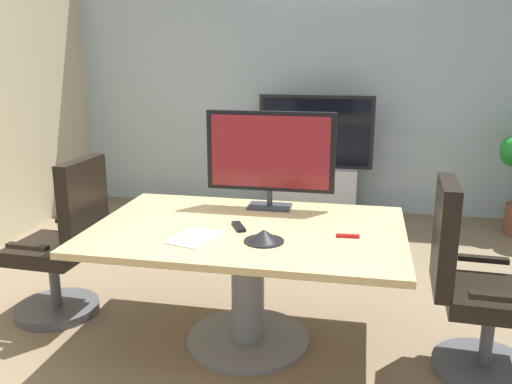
{
  "coord_description": "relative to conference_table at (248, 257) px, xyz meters",
  "views": [
    {
      "loc": [
        0.55,
        -2.85,
        1.75
      ],
      "look_at": [
        -0.09,
        0.35,
        0.9
      ],
      "focal_mm": 37.78,
      "sensor_mm": 36.0,
      "label": 1
    }
  ],
  "objects": [
    {
      "name": "conference_phone",
      "position": [
        0.14,
        -0.23,
        0.22
      ],
      "size": [
        0.22,
        0.22,
        0.07
      ],
      "color": "black",
      "rests_on": "conference_table"
    },
    {
      "name": "office_chair_right",
      "position": [
        1.27,
        -0.07,
        -0.1
      ],
      "size": [
        0.61,
        0.58,
        1.09
      ],
      "rotation": [
        0.0,
        0.0,
        1.52
      ],
      "color": "#4C4C51",
      "rests_on": "ground"
    },
    {
      "name": "ground_plane",
      "position": [
        0.09,
        -0.1,
        -0.56
      ],
      "size": [
        7.32,
        7.32,
        0.0
      ],
      "primitive_type": "plane",
      "color": "#7A664C"
    },
    {
      "name": "wall_back_glass_partition",
      "position": [
        0.09,
        3.06,
        0.92
      ],
      "size": [
        5.53,
        0.1,
        2.96
      ],
      "primitive_type": "cube",
      "color": "#9EB2B7",
      "rests_on": "ground"
    },
    {
      "name": "tv_monitor",
      "position": [
        0.06,
        0.43,
        0.55
      ],
      "size": [
        0.84,
        0.18,
        0.64
      ],
      "color": "#333338",
      "rests_on": "conference_table"
    },
    {
      "name": "whiteboard_marker",
      "position": [
        0.59,
        -0.07,
        0.2
      ],
      "size": [
        0.13,
        0.03,
        0.02
      ],
      "primitive_type": "cube",
      "rotation": [
        0.0,
        0.0,
        0.07
      ],
      "color": "red",
      "rests_on": "conference_table"
    },
    {
      "name": "paper_notepad",
      "position": [
        -0.25,
        -0.25,
        0.19
      ],
      "size": [
        0.28,
        0.34,
        0.01
      ],
      "primitive_type": "cube",
      "rotation": [
        0.0,
        0.0,
        -0.26
      ],
      "color": "white",
      "rests_on": "conference_table"
    },
    {
      "name": "office_chair_left",
      "position": [
        -1.27,
        0.1,
        -0.1
      ],
      "size": [
        0.6,
        0.58,
        1.09
      ],
      "rotation": [
        0.0,
        0.0,
        -1.61
      ],
      "color": "#4C4C51",
      "rests_on": "ground"
    },
    {
      "name": "remote_control",
      "position": [
        -0.05,
        -0.03,
        0.2
      ],
      "size": [
        0.12,
        0.17,
        0.02
      ],
      "primitive_type": "cube",
      "rotation": [
        0.0,
        0.0,
        0.46
      ],
      "color": "black",
      "rests_on": "conference_table"
    },
    {
      "name": "conference_table",
      "position": [
        0.0,
        0.0,
        0.0
      ],
      "size": [
        1.82,
        1.21,
        0.75
      ],
      "color": "tan",
      "rests_on": "ground"
    },
    {
      "name": "wall_display_unit",
      "position": [
        0.15,
        2.71,
        -0.11
      ],
      "size": [
        1.2,
        0.36,
        1.31
      ],
      "color": "#B7BABC",
      "rests_on": "ground"
    }
  ]
}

